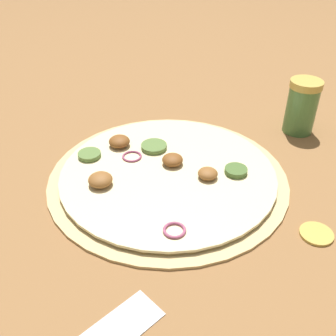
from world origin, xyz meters
The scene contains 4 objects.
ground_plane centered at (0.00, 0.00, 0.00)m, with size 3.00×3.00×0.00m, color olive.
pizza centered at (0.00, 0.00, 0.01)m, with size 0.35×0.35×0.03m.
spice_jar centered at (0.27, -0.01, 0.05)m, with size 0.05×0.05×0.09m.
loose_cap centered at (0.09, -0.20, 0.00)m, with size 0.04×0.04×0.01m.
Camera 1 is at (-0.26, -0.39, 0.35)m, focal length 42.00 mm.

